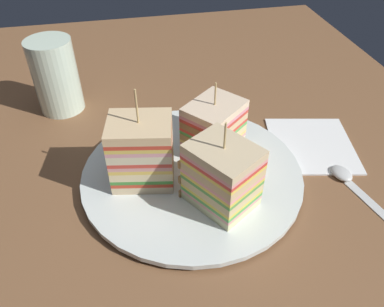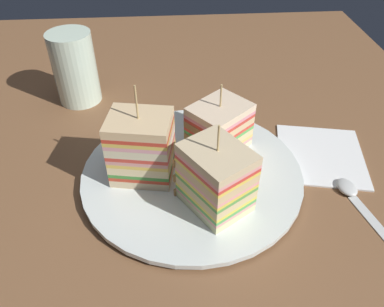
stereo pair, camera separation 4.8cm
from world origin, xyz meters
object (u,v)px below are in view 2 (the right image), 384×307
object	(u,v)px
sandwich_wedge_1	(216,178)
napkin	(321,154)
plate	(192,173)
sandwich_wedge_0	(142,146)
drinking_glass	(76,73)
sandwich_wedge_2	(219,128)
spoon	(356,199)

from	to	relation	value
sandwich_wedge_1	napkin	distance (cm)	19.50
plate	sandwich_wedge_0	distance (cm)	7.95
drinking_glass	sandwich_wedge_2	bearing A→B (deg)	-126.90
sandwich_wedge_2	napkin	world-z (taller)	sandwich_wedge_2
napkin	drinking_glass	distance (cm)	41.12
spoon	plate	bearing A→B (deg)	61.58
sandwich_wedge_0	sandwich_wedge_2	world-z (taller)	sandwich_wedge_0
sandwich_wedge_1	plate	bearing A→B (deg)	-11.68
sandwich_wedge_2	spoon	distance (cm)	19.81
spoon	drinking_glass	bearing A→B (deg)	42.13
sandwich_wedge_1	sandwich_wedge_2	bearing A→B (deg)	-42.59
sandwich_wedge_0	sandwich_wedge_1	size ratio (longest dim) A/B	1.14
plate	drinking_glass	bearing A→B (deg)	40.04
napkin	drinking_glass	xyz separation A→B (cm)	(18.03, 36.64, 4.82)
sandwich_wedge_2	spoon	size ratio (longest dim) A/B	0.72
sandwich_wedge_1	sandwich_wedge_0	bearing A→B (deg)	20.95
plate	sandwich_wedge_1	size ratio (longest dim) A/B	2.52
plate	sandwich_wedge_2	bearing A→B (deg)	-40.29
drinking_glass	napkin	bearing A→B (deg)	-116.20
sandwich_wedge_0	napkin	size ratio (longest dim) A/B	1.00
plate	napkin	bearing A→B (deg)	-80.47
sandwich_wedge_0	sandwich_wedge_2	distance (cm)	11.27
spoon	drinking_glass	size ratio (longest dim) A/B	1.16
sandwich_wedge_0	napkin	xyz separation A→B (cm)	(2.82, -25.09, -5.41)
sandwich_wedge_0	sandwich_wedge_2	bearing A→B (deg)	33.39
sandwich_wedge_1	spoon	bearing A→B (deg)	-122.97
napkin	spoon	bearing A→B (deg)	-170.76
plate	sandwich_wedge_1	xyz separation A→B (cm)	(-5.84, -2.31, 4.60)
plate	spoon	bearing A→B (deg)	-105.82
plate	sandwich_wedge_2	xyz separation A→B (cm)	(4.78, -4.05, 3.90)
plate	napkin	xyz separation A→B (cm)	(3.16, -18.83, -0.52)
sandwich_wedge_1	drinking_glass	size ratio (longest dim) A/B	0.97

